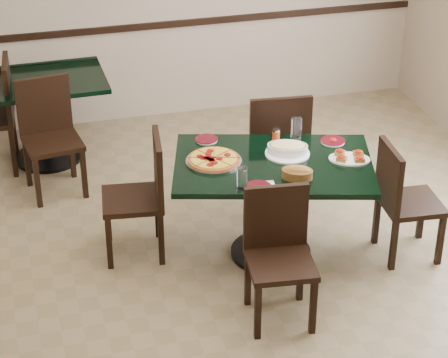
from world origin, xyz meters
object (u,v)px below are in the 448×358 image
object	(u,v)px
main_table	(273,186)
chair_right	(401,196)
chair_near	(278,247)
back_chair_near	(49,130)
chair_far	(276,144)
chair_left	(144,190)
bruschetta_platter	(350,157)
bread_basket	(297,173)
back_table	(43,104)
lasagna_casserole	(288,148)
pepperoni_pizza	(214,160)

from	to	relation	value
main_table	chair_right	bearing A→B (deg)	0.13
chair_near	back_chair_near	distance (m)	2.40
chair_far	chair_right	xyz separation A→B (m)	(0.64, -0.85, -0.07)
chair_left	bruschetta_platter	distance (m)	1.45
bread_basket	chair_far	bearing A→B (deg)	105.76
chair_right	chair_near	bearing A→B (deg)	115.23
back_table	back_chair_near	world-z (taller)	back_chair_near
chair_left	lasagna_casserole	xyz separation A→B (m)	(0.99, -0.18, 0.29)
main_table	chair_left	bearing A→B (deg)	177.91
chair_far	bruschetta_platter	size ratio (longest dim) A/B	2.92
main_table	lasagna_casserole	bearing A→B (deg)	50.40
chair_right	back_chair_near	distance (m)	2.82
chair_near	lasagna_casserole	distance (m)	0.85
bruschetta_platter	chair_right	bearing A→B (deg)	1.31
chair_far	chair_right	distance (m)	1.07
main_table	pepperoni_pizza	world-z (taller)	pepperoni_pizza
main_table	back_table	size ratio (longest dim) A/B	1.41
bruschetta_platter	lasagna_casserole	bearing A→B (deg)	176.27
chair_right	bread_basket	world-z (taller)	chair_right
lasagna_casserole	back_chair_near	bearing A→B (deg)	160.50
chair_left	back_chair_near	distance (m)	1.26
chair_far	chair_left	distance (m)	1.14
back_table	chair_left	distance (m)	1.74
back_table	chair_near	size ratio (longest dim) A/B	1.23
chair_left	bread_basket	world-z (taller)	chair_left
back_chair_near	bruschetta_platter	size ratio (longest dim) A/B	2.73
chair_far	back_chair_near	world-z (taller)	chair_far
main_table	back_table	bearing A→B (deg)	142.13
main_table	pepperoni_pizza	size ratio (longest dim) A/B	3.98
lasagna_casserole	pepperoni_pizza	bearing A→B (deg)	-161.96
main_table	lasagna_casserole	world-z (taller)	lasagna_casserole
main_table	pepperoni_pizza	bearing A→B (deg)	179.01
main_table	bruschetta_platter	xyz separation A→B (m)	(0.52, -0.10, 0.21)
chair_far	back_chair_near	distance (m)	1.83
lasagna_casserole	chair_left	bearing A→B (deg)	-169.62
main_table	bread_basket	size ratio (longest dim) A/B	6.19
chair_right	pepperoni_pizza	size ratio (longest dim) A/B	2.26
pepperoni_pizza	bread_basket	distance (m)	0.60
main_table	chair_near	world-z (taller)	chair_near
bread_basket	bruschetta_platter	size ratio (longest dim) A/B	0.73
pepperoni_pizza	chair_near	bearing A→B (deg)	-73.33
main_table	lasagna_casserole	distance (m)	0.28
chair_left	chair_far	bearing A→B (deg)	114.35
chair_near	back_table	bearing A→B (deg)	122.42
chair_far	bread_basket	size ratio (longest dim) A/B	4.01
main_table	chair_far	distance (m)	0.65
chair_right	back_chair_near	xyz separation A→B (m)	(-2.29, 1.64, 0.03)
back_chair_near	bread_basket	distance (m)	2.25
chair_far	lasagna_casserole	distance (m)	0.58
main_table	pepperoni_pizza	distance (m)	0.46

